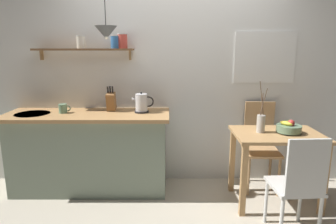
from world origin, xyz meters
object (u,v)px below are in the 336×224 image
at_px(electric_kettle, 142,103).
at_px(knife_block, 111,101).
at_px(dining_chair_near, 299,183).
at_px(coffee_mug_by_sink, 63,109).
at_px(dining_table, 277,147).
at_px(twig_vase, 261,123).
at_px(dining_chair_far, 260,142).
at_px(fruit_bowl, 289,128).
at_px(pendant_lamp, 106,32).

height_order(electric_kettle, knife_block, knife_block).
distance_m(dining_chair_near, coffee_mug_by_sink, 2.50).
relative_size(dining_table, electric_kettle, 3.64).
bearing_deg(dining_table, twig_vase, 172.18).
height_order(electric_kettle, coffee_mug_by_sink, electric_kettle).
distance_m(dining_chair_far, fruit_bowl, 0.52).
bearing_deg(coffee_mug_by_sink, dining_chair_far, 2.90).
distance_m(fruit_bowl, knife_block, 1.95).
bearing_deg(dining_chair_far, twig_vase, -108.59).
xyz_separation_m(dining_table, pendant_lamp, (-1.76, 0.17, 1.16)).
relative_size(dining_table, twig_vase, 1.67).
bearing_deg(coffee_mug_by_sink, dining_table, -7.32).
relative_size(electric_kettle, knife_block, 0.83).
bearing_deg(fruit_bowl, electric_kettle, 167.96).
bearing_deg(dining_chair_near, pendant_lamp, 155.66).
xyz_separation_m(dining_chair_near, dining_chair_far, (-0.02, 1.03, 0.03)).
height_order(coffee_mug_by_sink, pendant_lamp, pendant_lamp).
height_order(dining_table, coffee_mug_by_sink, coffee_mug_by_sink).
xyz_separation_m(dining_chair_near, pendant_lamp, (-1.74, 0.79, 1.27)).
bearing_deg(coffee_mug_by_sink, twig_vase, -7.28).
bearing_deg(dining_table, dining_chair_far, 95.83).
relative_size(dining_chair_near, dining_chair_far, 0.93).
bearing_deg(electric_kettle, dining_chair_near, -33.93).
distance_m(dining_chair_near, fruit_bowl, 0.70).
xyz_separation_m(twig_vase, coffee_mug_by_sink, (-2.13, 0.27, 0.10)).
xyz_separation_m(twig_vase, knife_block, (-1.61, 0.38, 0.16)).
bearing_deg(knife_block, dining_chair_near, -29.99).
bearing_deg(coffee_mug_by_sink, pendant_lamp, -13.22).
distance_m(dining_table, pendant_lamp, 2.12).
xyz_separation_m(twig_vase, pendant_lamp, (-1.59, 0.15, 0.91)).
relative_size(dining_table, knife_block, 3.04).
distance_m(dining_table, coffee_mug_by_sink, 2.35).
height_order(dining_chair_far, fruit_bowl, dining_chair_far).
height_order(dining_chair_near, electric_kettle, electric_kettle).
xyz_separation_m(dining_chair_far, pendant_lamp, (-1.72, -0.24, 1.24)).
xyz_separation_m(dining_chair_far, twig_vase, (-0.13, -0.39, 0.33)).
bearing_deg(pendant_lamp, electric_kettle, 25.33).
xyz_separation_m(dining_chair_near, coffee_mug_by_sink, (-2.28, 0.91, 0.45)).
relative_size(fruit_bowl, coffee_mug_by_sink, 1.89).
bearing_deg(coffee_mug_by_sink, electric_kettle, 2.02).
distance_m(fruit_bowl, electric_kettle, 1.58).
bearing_deg(pendant_lamp, knife_block, 95.84).
relative_size(dining_table, dining_chair_near, 0.94).
bearing_deg(pendant_lamp, fruit_bowl, -5.18).
relative_size(coffee_mug_by_sink, pendant_lamp, 0.22).
height_order(electric_kettle, pendant_lamp, pendant_lamp).
relative_size(fruit_bowl, twig_vase, 0.47).
xyz_separation_m(dining_table, twig_vase, (-0.17, 0.02, 0.25)).
height_order(dining_chair_near, pendant_lamp, pendant_lamp).
bearing_deg(fruit_bowl, twig_vase, 175.01).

